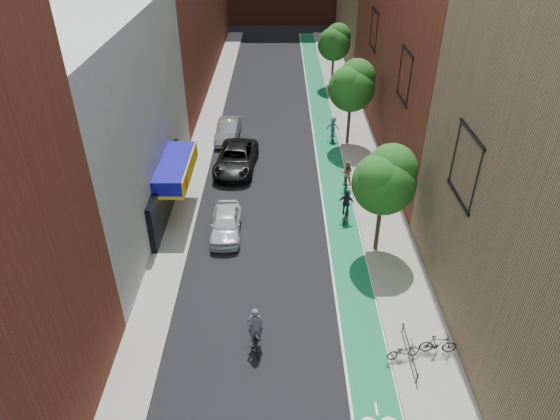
{
  "coord_description": "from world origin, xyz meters",
  "views": [
    {
      "loc": [
        0.16,
        -12.56,
        17.37
      ],
      "look_at": [
        0.19,
        11.89,
        1.5
      ],
      "focal_mm": 32.0,
      "sensor_mm": 36.0,
      "label": 1
    }
  ],
  "objects_px": {
    "parked_car_black": "(236,159)",
    "cyclist_lane_mid": "(346,209)",
    "cyclist_lane_far": "(333,130)",
    "parked_car_white": "(226,223)",
    "cyclist_lane_near": "(347,177)",
    "cyclist_lead": "(255,334)",
    "parked_car_silver": "(228,130)"
  },
  "relations": [
    {
      "from": "cyclist_lane_near",
      "to": "cyclist_lane_far",
      "type": "relative_size",
      "value": 1.07
    },
    {
      "from": "parked_car_black",
      "to": "cyclist_lane_far",
      "type": "height_order",
      "value": "cyclist_lane_far"
    },
    {
      "from": "cyclist_lane_near",
      "to": "cyclist_lane_far",
      "type": "bearing_deg",
      "value": -77.2
    },
    {
      "from": "cyclist_lane_near",
      "to": "cyclist_lane_mid",
      "type": "bearing_deg",
      "value": 94.51
    },
    {
      "from": "parked_car_black",
      "to": "cyclist_lane_near",
      "type": "height_order",
      "value": "cyclist_lane_near"
    },
    {
      "from": "parked_car_black",
      "to": "cyclist_lane_mid",
      "type": "height_order",
      "value": "cyclist_lane_mid"
    },
    {
      "from": "parked_car_white",
      "to": "parked_car_black",
      "type": "xyz_separation_m",
      "value": [
        0.0,
        8.16,
        0.09
      ]
    },
    {
      "from": "cyclist_lane_near",
      "to": "parked_car_black",
      "type": "bearing_deg",
      "value": -9.32
    },
    {
      "from": "cyclist_lane_mid",
      "to": "cyclist_lane_far",
      "type": "xyz_separation_m",
      "value": [
        0.24,
        11.67,
        0.08
      ]
    },
    {
      "from": "parked_car_white",
      "to": "parked_car_silver",
      "type": "relative_size",
      "value": 0.93
    },
    {
      "from": "parked_car_white",
      "to": "cyclist_lead",
      "type": "height_order",
      "value": "cyclist_lead"
    },
    {
      "from": "parked_car_white",
      "to": "parked_car_black",
      "type": "distance_m",
      "value": 8.16
    },
    {
      "from": "parked_car_white",
      "to": "cyclist_lead",
      "type": "bearing_deg",
      "value": -78.27
    },
    {
      "from": "cyclist_lead",
      "to": "cyclist_lane_near",
      "type": "bearing_deg",
      "value": -122.44
    },
    {
      "from": "parked_car_white",
      "to": "cyclist_lane_mid",
      "type": "bearing_deg",
      "value": 9.65
    },
    {
      "from": "parked_car_white",
      "to": "parked_car_silver",
      "type": "distance_m",
      "value": 13.32
    },
    {
      "from": "cyclist_lead",
      "to": "cyclist_lane_far",
      "type": "height_order",
      "value": "cyclist_lead"
    },
    {
      "from": "cyclist_lane_near",
      "to": "cyclist_lead",
      "type": "bearing_deg",
      "value": 79.4
    },
    {
      "from": "parked_car_white",
      "to": "parked_car_silver",
      "type": "height_order",
      "value": "parked_car_silver"
    },
    {
      "from": "parked_car_white",
      "to": "cyclist_lane_far",
      "type": "height_order",
      "value": "cyclist_lane_far"
    },
    {
      "from": "cyclist_lane_mid",
      "to": "cyclist_lane_near",
      "type": "bearing_deg",
      "value": -82.0
    },
    {
      "from": "cyclist_lead",
      "to": "parked_car_black",
      "type": "bearing_deg",
      "value": -93.55
    },
    {
      "from": "parked_car_black",
      "to": "cyclist_lane_mid",
      "type": "relative_size",
      "value": 2.9
    },
    {
      "from": "cyclist_lane_far",
      "to": "cyclist_lane_near",
      "type": "bearing_deg",
      "value": 99.83
    },
    {
      "from": "parked_car_silver",
      "to": "cyclist_lead",
      "type": "distance_m",
      "value": 22.23
    },
    {
      "from": "parked_car_white",
      "to": "cyclist_lane_near",
      "type": "bearing_deg",
      "value": 32.66
    },
    {
      "from": "parked_car_white",
      "to": "cyclist_lane_near",
      "type": "relative_size",
      "value": 2.08
    },
    {
      "from": "parked_car_white",
      "to": "cyclist_lane_near",
      "type": "xyz_separation_m",
      "value": [
        7.7,
        5.27,
        0.15
      ]
    },
    {
      "from": "cyclist_lane_mid",
      "to": "parked_car_silver",
      "type": "bearing_deg",
      "value": -40.3
    },
    {
      "from": "parked_car_black",
      "to": "cyclist_lane_far",
      "type": "xyz_separation_m",
      "value": [
        7.49,
        4.98,
        0.02
      ]
    },
    {
      "from": "cyclist_lead",
      "to": "cyclist_lane_mid",
      "type": "relative_size",
      "value": 1.09
    },
    {
      "from": "parked_car_silver",
      "to": "cyclist_lane_near",
      "type": "height_order",
      "value": "cyclist_lane_near"
    }
  ]
}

